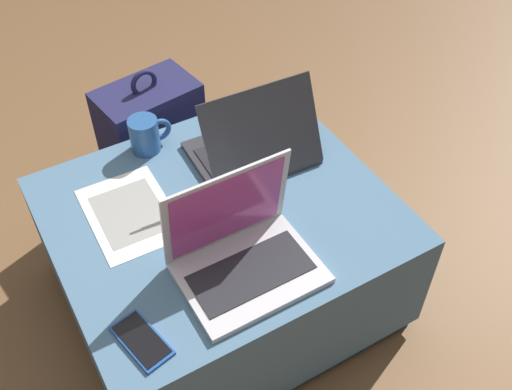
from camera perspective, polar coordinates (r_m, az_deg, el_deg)
The scene contains 8 objects.
ground_plane at distance 1.88m, azimuth -2.89°, elevation -9.57°, with size 14.00×14.00×0.00m, color brown.
ottoman at distance 1.72m, azimuth -3.14°, elevation -5.77°, with size 0.87×0.77×0.40m.
laptop_near at distance 1.41m, azimuth -1.35°, elevation -5.31°, with size 0.33×0.25×0.26m.
laptop_far at distance 1.67m, azimuth -0.13°, elevation 4.65°, with size 0.34×0.27×0.25m.
cell_phone at distance 1.35m, azimuth -10.83°, elevation -13.44°, with size 0.10×0.16×0.01m.
backpack at distance 2.08m, azimuth -9.90°, elevation 4.94°, with size 0.34×0.29×0.51m.
paper_sheet at distance 1.60m, azimuth -11.89°, elevation -1.67°, with size 0.22×0.30×0.00m.
coffee_mug at distance 1.74m, azimuth -10.44°, elevation 5.69°, with size 0.13×0.08×0.10m.
Camera 1 is at (-0.46, -0.98, 1.55)m, focal length 42.00 mm.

